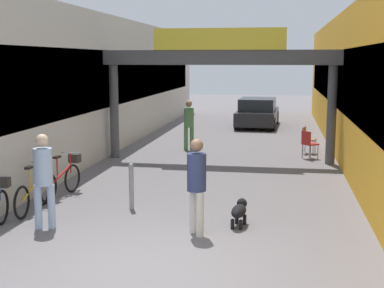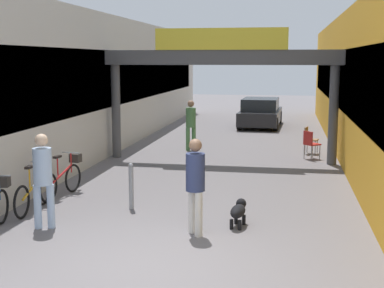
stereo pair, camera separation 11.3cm
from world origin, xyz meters
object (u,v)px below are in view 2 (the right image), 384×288
(bicycle_orange_second, at_px, (35,190))
(bollard_post_metal, at_px, (131,186))
(bicycle_red_third, at_px, (64,177))
(parked_car_black, at_px, (261,113))
(dog_on_leash, at_px, (239,211))
(cafe_chair_wood_farther, at_px, (309,138))
(pedestrian_companion, at_px, (43,174))
(pedestrian_carrying_crate, at_px, (191,122))
(pedestrian_with_dog, at_px, (195,180))
(cafe_chair_red_nearer, at_px, (310,142))

(bicycle_orange_second, bearing_deg, bollard_post_metal, 12.50)
(bicycle_red_third, relative_size, parked_car_black, 0.41)
(dog_on_leash, relative_size, cafe_chair_wood_farther, 0.76)
(bicycle_red_third, bearing_deg, pedestrian_companion, -74.99)
(pedestrian_carrying_crate, xyz_separation_m, bollard_post_metal, (0.09, -7.49, -0.49))
(bicycle_red_third, relative_size, cafe_chair_wood_farther, 1.89)
(bicycle_red_third, bearing_deg, pedestrian_carrying_crate, 75.51)
(bicycle_orange_second, xyz_separation_m, bicycle_red_third, (0.11, 1.19, 0.00))
(pedestrian_with_dog, bearing_deg, pedestrian_companion, -177.54)
(bicycle_red_third, xyz_separation_m, parked_car_black, (3.77, 13.73, 0.21))
(cafe_chair_red_nearer, xyz_separation_m, parked_car_black, (-1.96, 8.03, 0.10))
(pedestrian_carrying_crate, xyz_separation_m, bicycle_orange_second, (-1.85, -7.92, -0.55))
(pedestrian_companion, xyz_separation_m, cafe_chair_red_nearer, (5.12, 7.99, -0.48))
(pedestrian_companion, xyz_separation_m, parked_car_black, (3.15, 16.02, -0.38))
(pedestrian_with_dog, bearing_deg, pedestrian_carrying_crate, 100.78)
(cafe_chair_red_nearer, height_order, parked_car_black, parked_car_black)
(bicycle_red_third, height_order, cafe_chair_wood_farther, bicycle_red_third)
(pedestrian_with_dog, bearing_deg, cafe_chair_red_nearer, 73.69)
(bicycle_red_third, xyz_separation_m, bollard_post_metal, (1.83, -0.76, 0.06))
(bicycle_orange_second, height_order, bicycle_red_third, same)
(parked_car_black, bearing_deg, pedestrian_with_dog, -91.21)
(pedestrian_with_dog, bearing_deg, dog_on_leash, 41.57)
(dog_on_leash, xyz_separation_m, cafe_chair_red_nearer, (1.59, 7.23, 0.24))
(pedestrian_carrying_crate, distance_m, bicycle_red_third, 6.97)
(dog_on_leash, bearing_deg, cafe_chair_wood_farther, 79.13)
(bollard_post_metal, distance_m, parked_car_black, 14.62)
(bicycle_orange_second, bearing_deg, pedestrian_with_dog, -15.42)
(pedestrian_carrying_crate, relative_size, cafe_chair_red_nearer, 1.93)
(cafe_chair_red_nearer, bearing_deg, bollard_post_metal, -121.15)
(cafe_chair_wood_farther, xyz_separation_m, parked_car_black, (-1.96, 7.01, 0.10))
(pedestrian_with_dog, bearing_deg, bicycle_red_third, 147.72)
(bollard_post_metal, bearing_deg, pedestrian_with_dog, -41.30)
(pedestrian_with_dog, xyz_separation_m, cafe_chair_red_nearer, (2.30, 7.87, -0.46))
(bicycle_orange_second, bearing_deg, cafe_chair_red_nearer, 49.69)
(pedestrian_companion, height_order, pedestrian_carrying_crate, pedestrian_companion)
(parked_car_black, bearing_deg, cafe_chair_wood_farther, -74.36)
(bicycle_red_third, bearing_deg, cafe_chair_red_nearer, 44.83)
(pedestrian_carrying_crate, bearing_deg, cafe_chair_wood_farther, -0.10)
(parked_car_black, bearing_deg, pedestrian_carrying_crate, -106.17)
(cafe_chair_wood_farther, bearing_deg, dog_on_leash, -100.87)
(pedestrian_companion, relative_size, cafe_chair_red_nearer, 1.99)
(bicycle_orange_second, bearing_deg, cafe_chair_wood_farther, 53.54)
(pedestrian_companion, bearing_deg, pedestrian_with_dog, 2.46)
(dog_on_leash, relative_size, cafe_chair_red_nearer, 0.76)
(pedestrian_companion, distance_m, parked_car_black, 16.33)
(pedestrian_with_dog, height_order, pedestrian_carrying_crate, pedestrian_with_dog)
(bicycle_orange_second, bearing_deg, pedestrian_companion, -56.55)
(pedestrian_carrying_crate, height_order, bicycle_orange_second, pedestrian_carrying_crate)
(pedestrian_companion, distance_m, bollard_post_metal, 2.02)
(pedestrian_carrying_crate, distance_m, parked_car_black, 7.30)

